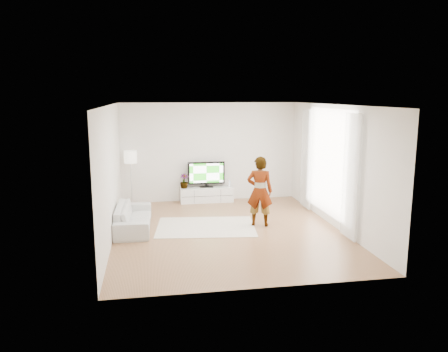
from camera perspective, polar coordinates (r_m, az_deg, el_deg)
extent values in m
plane|color=#A37449|center=(9.89, 0.49, -7.17)|extent=(6.00, 6.00, 0.00)
plane|color=white|center=(9.42, 0.52, 9.27)|extent=(6.00, 6.00, 0.00)
cube|color=silver|center=(9.45, -14.60, 0.39)|extent=(0.02, 6.00, 2.80)
cube|color=silver|center=(10.29, 14.34, 1.22)|extent=(0.02, 6.00, 2.80)
cube|color=silver|center=(12.49, -1.94, 3.14)|extent=(5.00, 0.02, 2.80)
cube|color=silver|center=(6.69, 5.06, -3.45)|extent=(5.00, 0.02, 2.80)
cube|color=white|center=(10.55, 13.59, 1.75)|extent=(0.01, 2.60, 2.50)
cube|color=white|center=(9.37, 16.23, -0.09)|extent=(0.04, 0.70, 2.60)
cube|color=white|center=(11.73, 10.72, 2.23)|extent=(0.04, 0.70, 2.60)
cube|color=white|center=(12.46, -2.29, -2.44)|extent=(1.50, 0.42, 0.42)
cube|color=black|center=(12.25, -2.16, -2.66)|extent=(1.45, 0.00, 0.01)
cube|color=black|center=(12.21, -3.91, -2.73)|extent=(0.01, 0.00, 0.37)
cube|color=black|center=(12.30, -0.43, -2.60)|extent=(0.01, 0.00, 0.37)
cube|color=black|center=(12.44, -2.31, -1.42)|extent=(0.37, 0.21, 0.02)
cube|color=black|center=(12.43, -2.32, -1.21)|extent=(0.07, 0.05, 0.07)
cube|color=black|center=(12.36, -2.33, 0.40)|extent=(1.05, 0.06, 0.64)
cube|color=#249B19|center=(12.33, -2.31, 0.38)|extent=(0.95, 0.01, 0.54)
cube|color=white|center=(12.49, 0.69, -0.92)|extent=(0.06, 0.15, 0.21)
cube|color=#4CB2FF|center=(12.41, 0.75, -0.91)|extent=(0.01, 0.00, 0.11)
imported|color=#3F7238|center=(12.30, -5.25, -0.67)|extent=(0.23, 0.23, 0.41)
cube|color=beige|center=(10.18, -2.39, -6.63)|extent=(2.41, 1.87, 0.01)
imported|color=#334772|center=(10.10, 4.69, -1.98)|extent=(0.69, 0.56, 1.63)
imported|color=silver|center=(10.15, -11.74, -5.29)|extent=(0.80, 1.93, 0.56)
cylinder|color=silver|center=(12.35, -11.89, -3.74)|extent=(0.26, 0.26, 0.02)
cylinder|color=silver|center=(12.22, -11.99, -1.03)|extent=(0.03, 0.03, 1.17)
cylinder|color=white|center=(12.10, -12.13, 2.45)|extent=(0.34, 0.34, 0.33)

